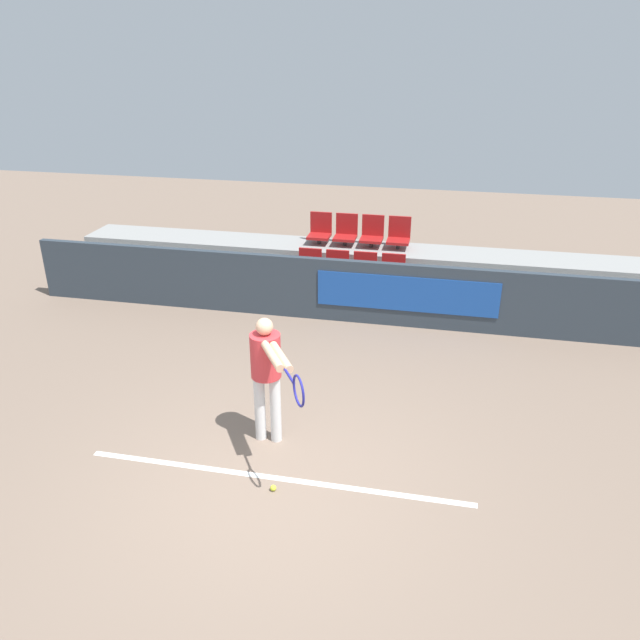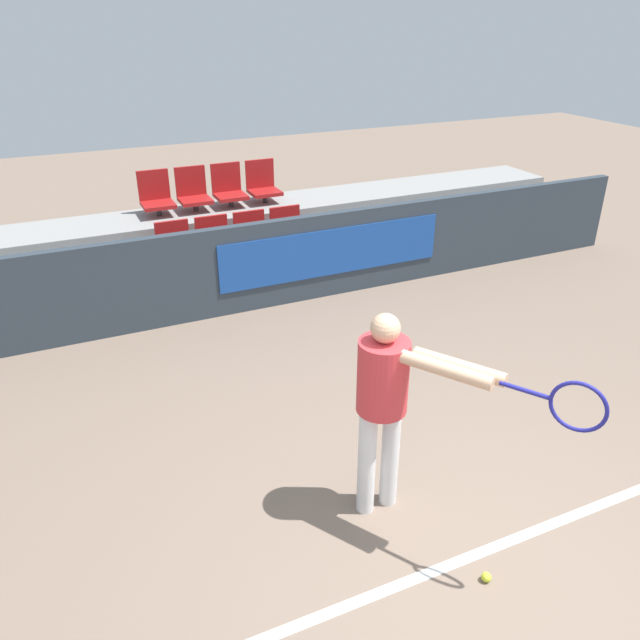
% 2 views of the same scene
% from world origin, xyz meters
% --- Properties ---
extents(ground_plane, '(30.00, 30.00, 0.00)m').
position_xyz_m(ground_plane, '(0.00, 0.00, 0.00)').
color(ground_plane, '#7A6656').
extents(court_baseline, '(4.37, 0.08, 0.01)m').
position_xyz_m(court_baseline, '(0.00, 0.11, 0.00)').
color(court_baseline, white).
rests_on(court_baseline, ground).
extents(barrier_wall, '(11.20, 0.14, 1.09)m').
position_xyz_m(barrier_wall, '(0.02, 4.43, 0.54)').
color(barrier_wall, '#2D3842').
rests_on(barrier_wall, ground).
extents(bleacher_tier_front, '(10.80, 0.95, 0.42)m').
position_xyz_m(bleacher_tier_front, '(0.00, 4.99, 0.21)').
color(bleacher_tier_front, gray).
rests_on(bleacher_tier_front, ground).
extents(bleacher_tier_middle, '(10.80, 0.95, 0.85)m').
position_xyz_m(bleacher_tier_middle, '(0.00, 5.93, 0.42)').
color(bleacher_tier_middle, gray).
rests_on(bleacher_tier_middle, ground).
extents(stadium_chair_0, '(0.42, 0.41, 0.57)m').
position_xyz_m(stadium_chair_0, '(-0.75, 5.11, 0.66)').
color(stadium_chair_0, '#333333').
rests_on(stadium_chair_0, bleacher_tier_front).
extents(stadium_chair_1, '(0.42, 0.41, 0.57)m').
position_xyz_m(stadium_chair_1, '(-0.25, 5.11, 0.66)').
color(stadium_chair_1, '#333333').
rests_on(stadium_chair_1, bleacher_tier_front).
extents(stadium_chair_2, '(0.42, 0.41, 0.57)m').
position_xyz_m(stadium_chair_2, '(0.25, 5.11, 0.66)').
color(stadium_chair_2, '#333333').
rests_on(stadium_chair_2, bleacher_tier_front).
extents(stadium_chair_3, '(0.42, 0.41, 0.57)m').
position_xyz_m(stadium_chair_3, '(0.75, 5.11, 0.66)').
color(stadium_chair_3, '#333333').
rests_on(stadium_chair_3, bleacher_tier_front).
extents(stadium_chair_4, '(0.42, 0.41, 0.57)m').
position_xyz_m(stadium_chair_4, '(-0.75, 6.06, 1.08)').
color(stadium_chair_4, '#333333').
rests_on(stadium_chair_4, bleacher_tier_middle).
extents(stadium_chair_5, '(0.42, 0.41, 0.57)m').
position_xyz_m(stadium_chair_5, '(-0.25, 6.06, 1.08)').
color(stadium_chair_5, '#333333').
rests_on(stadium_chair_5, bleacher_tier_middle).
extents(stadium_chair_6, '(0.42, 0.41, 0.57)m').
position_xyz_m(stadium_chair_6, '(0.25, 6.06, 1.08)').
color(stadium_chair_6, '#333333').
rests_on(stadium_chair_6, bleacher_tier_middle).
extents(stadium_chair_7, '(0.42, 0.41, 0.57)m').
position_xyz_m(stadium_chair_7, '(0.75, 6.06, 1.08)').
color(stadium_chair_7, '#333333').
rests_on(stadium_chair_7, bleacher_tier_middle).
extents(tennis_player, '(0.92, 1.36, 1.60)m').
position_xyz_m(tennis_player, '(-0.24, 0.76, 1.00)').
color(tennis_player, silver).
rests_on(tennis_player, ground).
extents(tennis_ball, '(0.07, 0.07, 0.07)m').
position_xyz_m(tennis_ball, '(0.04, -0.10, 0.03)').
color(tennis_ball, '#CCDB33').
rests_on(tennis_ball, ground).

